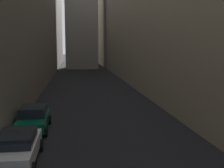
% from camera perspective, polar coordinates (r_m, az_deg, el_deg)
% --- Properties ---
extents(ground_plane, '(264.00, 264.00, 0.00)m').
position_cam_1_polar(ground_plane, '(43.61, -5.14, 0.69)').
color(ground_plane, black).
extents(building_block_left, '(12.50, 108.00, 18.95)m').
position_cam_1_polar(building_block_left, '(46.51, -20.37, 12.38)').
color(building_block_left, '#60594F').
rests_on(building_block_left, ground).
extents(building_block_right, '(10.91, 108.00, 23.21)m').
position_cam_1_polar(building_block_right, '(47.44, 8.40, 15.26)').
color(building_block_right, gray).
rests_on(building_block_right, ground).
extents(parked_car_left_third, '(1.89, 4.23, 1.46)m').
position_cam_1_polar(parked_car_left_third, '(13.77, -18.33, -11.90)').
color(parked_car_left_third, silver).
rests_on(parked_car_left_third, ground).
extents(parked_car_left_far, '(1.93, 4.01, 1.49)m').
position_cam_1_polar(parked_car_left_far, '(18.67, -15.39, -6.63)').
color(parked_car_left_far, '#05472D').
rests_on(parked_car_left_far, ground).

